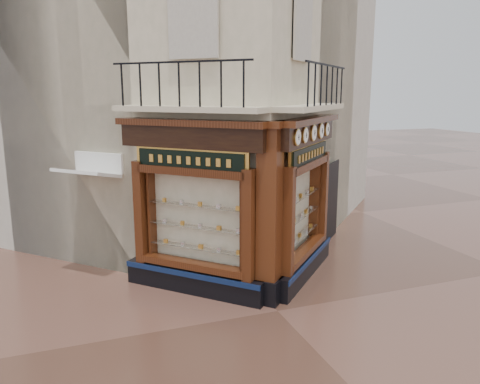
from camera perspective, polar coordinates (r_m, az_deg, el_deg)
name	(u,v)px	position (r m, az deg, el deg)	size (l,w,h in m)	color
ground	(278,311)	(10.28, 4.60, -14.26)	(80.00, 80.00, 0.00)	#4D3024
main_building	(198,44)	(15.09, -5.19, 17.54)	(8.00, 8.00, 12.00)	beige
neighbour_left	(109,64)	(17.07, -15.72, 14.83)	(8.00, 8.00, 11.00)	beige
neighbour_right	(245,66)	(18.16, 0.59, 15.07)	(8.00, 8.00, 11.00)	beige
shopfront_left	(193,209)	(10.55, -5.76, -2.11)	(2.86, 2.86, 3.98)	black
shopfront_right	(305,200)	(11.54, 7.90, -0.94)	(2.86, 2.86, 3.98)	black
corner_pilaster	(269,217)	(10.01, 3.61, -3.02)	(0.85, 0.85, 3.98)	black
balcony	(253,108)	(10.58, 1.61, 10.26)	(5.94, 2.97, 1.03)	beige
clock_a	(297,137)	(10.00, 6.99, 6.64)	(0.29, 0.29, 0.37)	gold
clock_b	(305,135)	(10.51, 7.92, 6.88)	(0.29, 0.29, 0.36)	gold
clock_c	(313,133)	(11.14, 8.94, 7.13)	(0.31, 0.31, 0.39)	gold
clock_d	(321,131)	(11.77, 9.84, 7.36)	(0.31, 0.31, 0.39)	gold
clock_e	(327,129)	(12.31, 10.54, 7.54)	(0.28, 0.28, 0.35)	gold
awning	(94,276)	(12.58, -17.43, -9.71)	(1.47, 0.88, 0.08)	white
signboard_left	(190,160)	(10.26, -6.11, 3.88)	(2.04, 2.04, 0.55)	gold
signboard_right	(309,154)	(11.32, 8.44, 4.58)	(2.02, 2.02, 0.54)	gold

